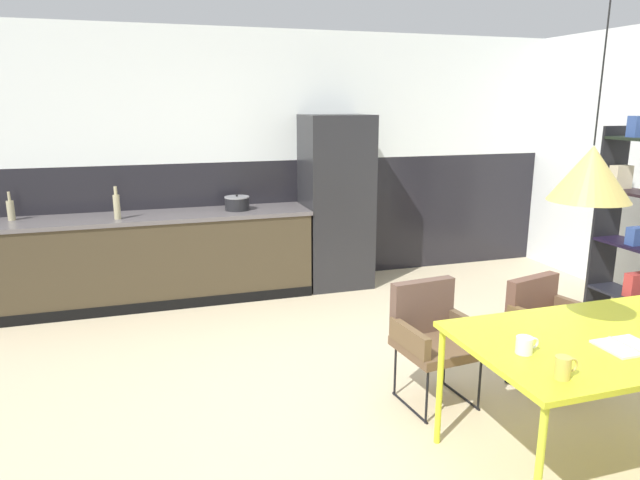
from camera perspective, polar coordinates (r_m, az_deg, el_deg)
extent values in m
plane|color=#C9B792|center=(3.85, 8.82, -16.83)|extent=(8.48, 8.48, 0.00)
cube|color=black|center=(6.31, -3.18, 2.00)|extent=(6.52, 0.12, 1.34)
cube|color=white|center=(6.18, -3.35, 14.23)|extent=(6.52, 0.12, 1.34)
cube|color=#403523|center=(5.84, -16.88, -2.05)|extent=(3.18, 0.60, 0.84)
cube|color=#5F5A5A|center=(5.74, -17.19, 2.20)|extent=(3.21, 0.63, 0.04)
cube|color=black|center=(5.65, -16.57, -6.48)|extent=(3.18, 0.01, 0.10)
cube|color=#232326|center=(6.05, 1.61, 3.84)|extent=(0.69, 0.60, 1.82)
cube|color=gold|center=(3.44, 28.05, -8.60)|extent=(1.73, 0.94, 0.03)
cylinder|color=#CED728|center=(3.42, 11.93, -14.20)|extent=(0.04, 0.04, 0.72)
cylinder|color=#C8D330|center=(2.82, 21.04, -21.45)|extent=(0.04, 0.04, 0.72)
cube|color=brown|center=(4.24, 22.44, -8.44)|extent=(0.58, 0.56, 0.06)
cube|color=brown|center=(4.29, 20.51, -5.42)|extent=(0.46, 0.19, 0.30)
cube|color=brown|center=(4.38, 24.27, -6.53)|extent=(0.15, 0.41, 0.14)
cube|color=brown|center=(4.04, 20.70, -7.86)|extent=(0.15, 0.41, 0.14)
cylinder|color=black|center=(4.39, 25.77, -11.24)|extent=(0.02, 0.02, 0.39)
cylinder|color=black|center=(4.08, 22.62, -12.81)|extent=(0.02, 0.02, 0.39)
cylinder|color=black|center=(4.58, 21.76, -9.79)|extent=(0.02, 0.02, 0.39)
cylinder|color=black|center=(4.29, 18.47, -11.14)|extent=(0.02, 0.02, 0.39)
cylinder|color=black|center=(4.56, 23.49, -12.66)|extent=(0.12, 0.41, 0.02)
cylinder|color=black|center=(4.26, 20.28, -14.24)|extent=(0.12, 0.41, 0.02)
cube|color=brown|center=(3.82, 11.76, -10.46)|extent=(0.52, 0.51, 0.06)
cube|color=brown|center=(3.90, 10.22, -6.56)|extent=(0.46, 0.13, 0.36)
cube|color=brown|center=(3.91, 14.51, -8.48)|extent=(0.09, 0.42, 0.14)
cube|color=brown|center=(3.67, 8.97, -9.69)|extent=(0.09, 0.42, 0.14)
cylinder|color=black|center=(3.89, 15.73, -13.74)|extent=(0.02, 0.02, 0.37)
cylinder|color=black|center=(3.68, 10.68, -15.17)|extent=(0.02, 0.02, 0.37)
cylinder|color=black|center=(4.16, 12.40, -11.68)|extent=(0.02, 0.02, 0.37)
cylinder|color=black|center=(3.96, 7.56, -12.84)|extent=(0.02, 0.02, 0.37)
cylinder|color=black|center=(4.10, 13.86, -14.89)|extent=(0.06, 0.41, 0.02)
cylinder|color=black|center=(3.90, 8.95, -16.26)|extent=(0.06, 0.41, 0.02)
cube|color=white|center=(3.22, 27.56, -9.59)|extent=(0.13, 0.22, 0.01)
cube|color=white|center=(3.31, 29.17, -9.17)|extent=(0.13, 0.22, 0.01)
cube|color=beige|center=(3.27, 28.39, -9.25)|extent=(0.01, 0.22, 0.00)
cylinder|color=white|center=(2.99, 19.83, -9.91)|extent=(0.08, 0.08, 0.08)
torus|color=white|center=(3.01, 20.65, -9.66)|extent=(0.06, 0.01, 0.06)
cylinder|color=gold|center=(2.79, 23.18, -11.71)|extent=(0.07, 0.07, 0.10)
torus|color=gold|center=(2.81, 23.95, -11.42)|extent=(0.07, 0.01, 0.07)
cylinder|color=black|center=(5.80, -8.33, 3.62)|extent=(0.25, 0.25, 0.13)
cylinder|color=gray|center=(5.78, -8.35, 4.29)|extent=(0.25, 0.25, 0.01)
sphere|color=black|center=(5.78, -8.36, 4.46)|extent=(0.02, 0.02, 0.02)
cylinder|color=tan|center=(5.60, -19.73, 3.14)|extent=(0.06, 0.06, 0.23)
cylinder|color=tan|center=(5.58, -19.85, 4.69)|extent=(0.03, 0.03, 0.08)
cylinder|color=tan|center=(5.95, -28.62, 2.61)|extent=(0.07, 0.07, 0.18)
cylinder|color=tan|center=(5.93, -28.76, 3.87)|extent=(0.02, 0.02, 0.08)
cube|color=black|center=(5.93, 26.83, 1.75)|extent=(0.30, 0.03, 1.74)
cube|color=black|center=(5.83, 28.60, -4.92)|extent=(0.30, 0.69, 0.02)
cube|color=#B73833|center=(5.77, 29.10, -3.96)|extent=(0.18, 0.10, 0.21)
cube|color=black|center=(5.72, 29.12, -0.51)|extent=(0.30, 0.69, 0.02)
cube|color=#334C8C|center=(5.69, 29.27, 0.35)|extent=(0.18, 0.10, 0.16)
cube|color=beige|center=(5.80, 27.95, 5.62)|extent=(0.18, 0.10, 0.21)
cube|color=#334C8C|center=(5.67, 29.40, 9.90)|extent=(0.18, 0.10, 0.18)
cylinder|color=black|center=(2.97, 26.73, 16.98)|extent=(0.01, 0.01, 0.88)
cone|color=tan|center=(2.98, 25.56, 6.05)|extent=(0.38, 0.38, 0.26)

